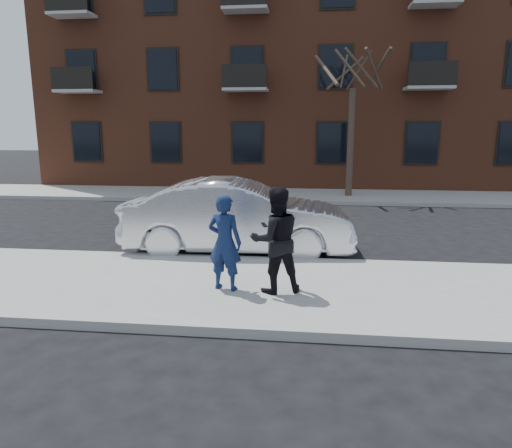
# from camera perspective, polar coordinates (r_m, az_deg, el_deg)

# --- Properties ---
(ground) EXTENTS (100.00, 100.00, 0.00)m
(ground) POSITION_cam_1_polar(r_m,az_deg,el_deg) (8.68, -13.15, -7.39)
(ground) COLOR black
(ground) RESTS_ON ground
(near_sidewalk) EXTENTS (50.00, 3.50, 0.15)m
(near_sidewalk) POSITION_cam_1_polar(r_m,az_deg,el_deg) (8.43, -13.74, -7.46)
(near_sidewalk) COLOR gray
(near_sidewalk) RESTS_ON ground
(near_curb) EXTENTS (50.00, 0.10, 0.15)m
(near_curb) POSITION_cam_1_polar(r_m,az_deg,el_deg) (10.06, -10.23, -4.15)
(near_curb) COLOR #999691
(near_curb) RESTS_ON ground
(far_sidewalk) EXTENTS (50.00, 3.50, 0.15)m
(far_sidewalk) POSITION_cam_1_polar(r_m,az_deg,el_deg) (19.36, -2.02, 3.69)
(far_sidewalk) COLOR gray
(far_sidewalk) RESTS_ON ground
(far_curb) EXTENTS (50.00, 0.10, 0.15)m
(far_curb) POSITION_cam_1_polar(r_m,az_deg,el_deg) (17.60, -2.88, 2.87)
(far_curb) COLOR #999691
(far_curb) RESTS_ON ground
(apartment_building) EXTENTS (24.30, 10.30, 12.30)m
(apartment_building) POSITION_cam_1_polar(r_m,az_deg,el_deg) (25.93, 4.86, 19.20)
(apartment_building) COLOR brown
(apartment_building) RESTS_ON ground
(street_tree) EXTENTS (3.60, 3.60, 6.80)m
(street_tree) POSITION_cam_1_polar(r_m,az_deg,el_deg) (18.97, 12.17, 19.80)
(street_tree) COLOR #32241D
(street_tree) RESTS_ON far_sidewalk
(silver_sedan) EXTENTS (5.21, 2.03, 1.69)m
(silver_sedan) POSITION_cam_1_polar(r_m,az_deg,el_deg) (10.37, -2.19, 0.89)
(silver_sedan) COLOR silver
(silver_sedan) RESTS_ON ground
(man_hoodie) EXTENTS (0.67, 0.55, 1.62)m
(man_hoodie) POSITION_cam_1_polar(r_m,az_deg,el_deg) (7.59, -3.93, -2.32)
(man_hoodie) COLOR navy
(man_hoodie) RESTS_ON near_sidewalk
(man_peacoat) EXTENTS (1.02, 0.91, 1.75)m
(man_peacoat) POSITION_cam_1_polar(r_m,az_deg,el_deg) (7.46, 2.48, -2.02)
(man_peacoat) COLOR black
(man_peacoat) RESTS_ON near_sidewalk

